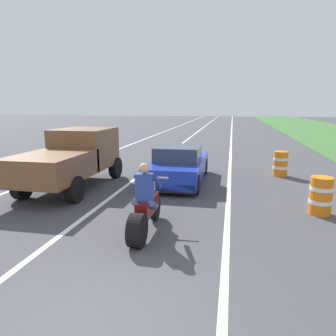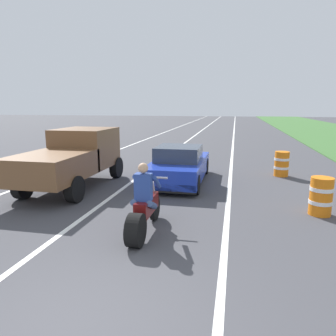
# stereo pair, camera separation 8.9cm
# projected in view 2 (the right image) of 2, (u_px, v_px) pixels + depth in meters

# --- Properties ---
(lane_stripe_left_solid) EXTENTS (0.14, 120.00, 0.01)m
(lane_stripe_left_solid) POSITION_uv_depth(u_px,v_px,m) (138.00, 143.00, 24.12)
(lane_stripe_left_solid) COLOR white
(lane_stripe_left_solid) RESTS_ON ground
(lane_stripe_right_solid) EXTENTS (0.14, 120.00, 0.01)m
(lane_stripe_right_solid) POSITION_uv_depth(u_px,v_px,m) (233.00, 145.00, 22.64)
(lane_stripe_right_solid) COLOR white
(lane_stripe_right_solid) RESTS_ON ground
(lane_stripe_centre_dashed) EXTENTS (0.14, 120.00, 0.01)m
(lane_stripe_centre_dashed) POSITION_uv_depth(u_px,v_px,m) (184.00, 144.00, 23.38)
(lane_stripe_centre_dashed) COLOR white
(lane_stripe_centre_dashed) RESTS_ON ground
(motorcycle_with_rider) EXTENTS (0.70, 2.21, 1.62)m
(motorcycle_with_rider) POSITION_uv_depth(u_px,v_px,m) (144.00, 209.00, 6.85)
(motorcycle_with_rider) COLOR black
(motorcycle_with_rider) RESTS_ON ground
(sports_car_blue) EXTENTS (1.84, 4.30, 1.37)m
(sports_car_blue) POSITION_uv_depth(u_px,v_px,m) (179.00, 166.00, 11.61)
(sports_car_blue) COLOR #1E38B2
(sports_car_blue) RESTS_ON ground
(pickup_truck_left_lane_brown) EXTENTS (2.02, 4.80, 1.98)m
(pickup_truck_left_lane_brown) POSITION_uv_depth(u_px,v_px,m) (74.00, 156.00, 10.80)
(pickup_truck_left_lane_brown) COLOR brown
(pickup_truck_left_lane_brown) RESTS_ON ground
(construction_barrel_nearest) EXTENTS (0.58, 0.58, 1.00)m
(construction_barrel_nearest) POSITION_uv_depth(u_px,v_px,m) (321.00, 196.00, 8.14)
(construction_barrel_nearest) COLOR orange
(construction_barrel_nearest) RESTS_ON ground
(construction_barrel_mid) EXTENTS (0.58, 0.58, 1.00)m
(construction_barrel_mid) POSITION_uv_depth(u_px,v_px,m) (282.00, 164.00, 12.63)
(construction_barrel_mid) COLOR orange
(construction_barrel_mid) RESTS_ON ground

